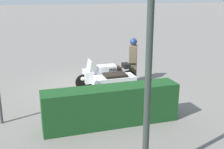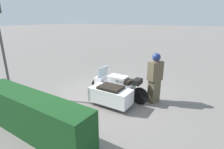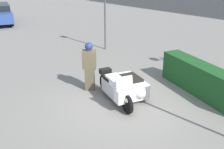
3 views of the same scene
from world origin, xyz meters
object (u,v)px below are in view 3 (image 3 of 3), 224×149
Objects in this scene: police_motorcycle at (125,87)px; traffic_light_far at (105,4)px; officer_rider at (89,65)px; hedge_bush_curbside at (201,79)px.

police_motorcycle is 0.66× the size of traffic_light_far.
officer_rider is at bearing -23.77° from traffic_light_far.
hedge_bush_curbside is at bearing 14.32° from traffic_light_far.
traffic_light_far reaches higher than hedge_bush_curbside.
hedge_bush_curbside is 1.03× the size of traffic_light_far.
officer_rider is 4.00m from hedge_bush_curbside.
hedge_bush_curbside is at bearing 74.40° from police_motorcycle.
officer_rider is 0.49× the size of traffic_light_far.
police_motorcycle is at bearing -105.09° from hedge_bush_curbside.
police_motorcycle is 1.58m from officer_rider.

